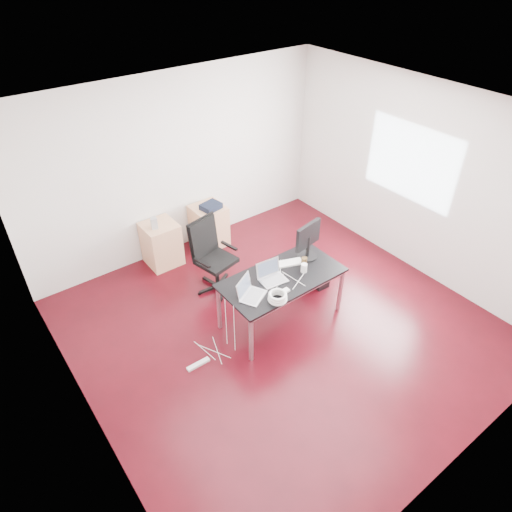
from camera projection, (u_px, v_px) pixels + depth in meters
room_shell at (287, 239)px, 5.29m from camera, size 5.00×5.00×5.00m
desk at (282, 280)px, 5.83m from camera, size 1.60×0.80×0.73m
office_chair at (211, 253)px, 6.43m from camera, size 0.57×0.59×1.08m
filing_cabinet_left at (162, 244)px, 7.06m from camera, size 0.50×0.50×0.70m
filing_cabinet_right at (209, 226)px, 7.48m from camera, size 0.50×0.50×0.70m
pc_tower at (315, 270)px, 6.74m from camera, size 0.22×0.46×0.44m
wastebasket at (197, 241)px, 7.50m from camera, size 0.24×0.24×0.28m
power_strip at (198, 364)px, 5.56m from camera, size 0.30×0.06×0.04m
laptop_left at (250, 292)px, 5.47m from camera, size 0.41×0.38×0.23m
laptop_right at (272, 276)px, 5.73m from camera, size 0.36×0.29×0.23m
monitor at (308, 239)px, 5.98m from camera, size 0.45×0.26×0.51m
keyboard at (286, 263)px, 6.00m from camera, size 0.46×0.28×0.02m
cup_white at (304, 268)px, 5.85m from camera, size 0.08×0.08×0.12m
cup_brown at (304, 261)px, 5.98m from camera, size 0.09×0.09×0.10m
cable_coil at (278, 297)px, 5.41m from camera, size 0.24×0.24×0.11m
power_adapter at (286, 290)px, 5.56m from camera, size 0.07×0.07×0.03m
speaker at (154, 223)px, 6.71m from camera, size 0.11×0.10×0.18m
navy_garment at (211, 206)px, 7.20m from camera, size 0.34×0.29×0.09m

